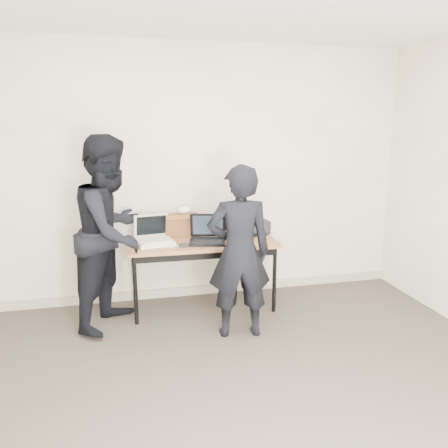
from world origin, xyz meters
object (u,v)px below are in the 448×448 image
object	(u,v)px
equipment_box	(256,227)
person_typist	(239,252)
laptop_right	(244,228)
leather_satchel	(182,225)
person_observer	(112,232)
laptop_beige	(154,238)
laptop_center	(207,236)
desk	(203,247)

from	to	relation	value
equipment_box	person_typist	bearing A→B (deg)	-116.46
equipment_box	laptop_right	bearing A→B (deg)	174.35
leather_satchel	equipment_box	world-z (taller)	leather_satchel
equipment_box	person_observer	xyz separation A→B (m)	(-1.51, -0.34, 0.11)
laptop_beige	laptop_center	size ratio (longest dim) A/B	0.92
equipment_box	person_observer	bearing A→B (deg)	-167.18
laptop_right	person_typist	size ratio (longest dim) A/B	0.27
laptop_beige	person_observer	world-z (taller)	person_observer
equipment_box	person_observer	distance (m)	1.55
laptop_right	leather_satchel	distance (m)	0.68
desk	laptop_beige	bearing A→B (deg)	177.64
laptop_center	leather_satchel	world-z (taller)	laptop_center
person_observer	desk	bearing A→B (deg)	-50.75
laptop_beige	equipment_box	xyz separation A→B (m)	(1.11, 0.16, 0.02)
leather_satchel	equipment_box	bearing A→B (deg)	-8.01
laptop_right	equipment_box	xyz separation A→B (m)	(0.13, -0.01, 0.01)
desk	equipment_box	bearing A→B (deg)	17.86
person_typist	person_observer	world-z (taller)	person_observer
desk	laptop_beige	world-z (taller)	laptop_beige
laptop_right	person_observer	bearing A→B (deg)	179.49
desk	person_typist	size ratio (longest dim) A/B	0.97
leather_satchel	person_observer	distance (m)	0.80
laptop_right	equipment_box	size ratio (longest dim) A/B	1.73
person_typist	laptop_center	bearing A→B (deg)	-69.42
laptop_center	person_observer	bearing A→B (deg)	-159.79
desk	equipment_box	xyz separation A→B (m)	(0.63, 0.19, 0.13)
laptop_center	person_typist	bearing A→B (deg)	-61.59
laptop_beige	equipment_box	distance (m)	1.13
laptop_right	leather_satchel	xyz separation A→B (m)	(-0.68, 0.02, 0.07)
laptop_right	equipment_box	bearing A→B (deg)	-20.67
desk	laptop_beige	xyz separation A→B (m)	(-0.48, 0.03, 0.11)
desk	laptop_right	world-z (taller)	laptop_right
leather_satchel	equipment_box	xyz separation A→B (m)	(0.81, -0.04, -0.06)
laptop_center	person_typist	size ratio (longest dim) A/B	0.27
leather_satchel	person_observer	size ratio (longest dim) A/B	0.21
desk	laptop_right	distance (m)	0.55
laptop_center	person_typist	xyz separation A→B (m)	(0.17, -0.61, -0.01)
laptop_beige	person_typist	world-z (taller)	person_typist
laptop_beige	person_typist	bearing A→B (deg)	-53.61
leather_satchel	person_observer	bearing A→B (deg)	-157.09
desk	laptop_right	bearing A→B (deg)	23.26
laptop_center	person_observer	distance (m)	0.94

